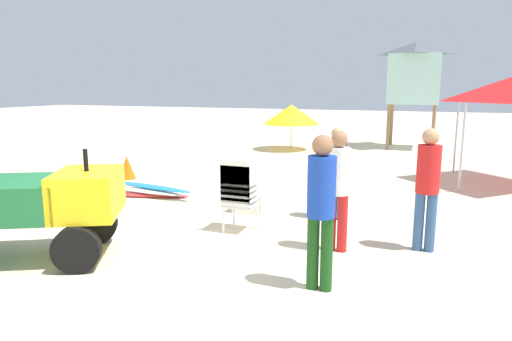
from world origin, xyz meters
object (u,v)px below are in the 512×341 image
at_px(lifeguard_far_right, 336,167).
at_px(lifeguard_near_center, 321,202).
at_px(traffic_cone_near, 335,180).
at_px(cooler_box, 250,202).
at_px(utility_cart, 26,203).
at_px(surfboard_pile, 144,191).
at_px(lifeguard_near_left, 338,183).
at_px(stacked_plastic_chairs, 238,190).
at_px(lifeguard_tower, 415,73).
at_px(beach_umbrella_left, 291,114).
at_px(lifeguard_near_right, 428,181).
at_px(traffic_cone_far, 127,167).

bearing_deg(lifeguard_far_right, lifeguard_near_center, -82.40).
bearing_deg(traffic_cone_near, cooler_box, -118.28).
bearing_deg(utility_cart, surfboard_pile, 100.45).
height_order(utility_cart, traffic_cone_near, utility_cart).
relative_size(lifeguard_near_left, traffic_cone_near, 3.21).
relative_size(stacked_plastic_chairs, lifeguard_near_center, 0.67).
height_order(lifeguard_near_center, traffic_cone_near, lifeguard_near_center).
distance_m(lifeguard_tower, beach_umbrella_left, 4.85).
xyz_separation_m(lifeguard_far_right, cooler_box, (-1.57, -0.13, -0.74)).
bearing_deg(beach_umbrella_left, stacked_plastic_chairs, -78.36).
bearing_deg(lifeguard_far_right, cooler_box, -175.19).
bearing_deg(beach_umbrella_left, lifeguard_near_left, -69.82).
distance_m(lifeguard_near_center, beach_umbrella_left, 11.68).
xyz_separation_m(lifeguard_tower, traffic_cone_near, (-1.24, -8.27, -2.54)).
distance_m(lifeguard_near_left, lifeguard_near_center, 1.32).
bearing_deg(lifeguard_tower, traffic_cone_near, -98.54).
relative_size(utility_cart, surfboard_pile, 1.17).
height_order(stacked_plastic_chairs, surfboard_pile, stacked_plastic_chairs).
distance_m(lifeguard_near_right, lifeguard_tower, 11.56).
relative_size(beach_umbrella_left, cooler_box, 3.52).
relative_size(lifeguard_near_center, beach_umbrella_left, 0.88).
bearing_deg(stacked_plastic_chairs, lifeguard_near_left, -8.67).
distance_m(lifeguard_near_left, traffic_cone_far, 6.77).
distance_m(beach_umbrella_left, traffic_cone_far, 7.10).
height_order(surfboard_pile, lifeguard_near_left, lifeguard_near_left).
bearing_deg(beach_umbrella_left, lifeguard_tower, 26.79).
bearing_deg(stacked_plastic_chairs, traffic_cone_far, 146.02).
height_order(surfboard_pile, lifeguard_near_center, lifeguard_near_center).
bearing_deg(lifeguard_near_left, traffic_cone_near, 101.40).
xyz_separation_m(lifeguard_near_center, traffic_cone_near, (-0.78, 4.90, -0.78)).
relative_size(beach_umbrella_left, traffic_cone_far, 3.44).
xyz_separation_m(lifeguard_far_right, lifeguard_tower, (0.84, 10.31, 1.88)).
bearing_deg(beach_umbrella_left, lifeguard_near_center, -71.77).
bearing_deg(lifeguard_tower, traffic_cone_far, -126.63).
xyz_separation_m(lifeguard_near_right, cooler_box, (-3.06, 0.97, -0.82)).
bearing_deg(lifeguard_near_right, traffic_cone_near, 121.06).
xyz_separation_m(lifeguard_far_right, traffic_cone_near, (-0.40, 2.04, -0.66)).
bearing_deg(traffic_cone_near, surfboard_pile, -153.94).
distance_m(surfboard_pile, lifeguard_near_left, 4.89).
height_order(utility_cart, traffic_cone_far, utility_cart).
height_order(lifeguard_near_left, cooler_box, lifeguard_near_left).
bearing_deg(lifeguard_near_left, lifeguard_far_right, 101.79).
height_order(lifeguard_near_right, traffic_cone_far, lifeguard_near_right).
bearing_deg(utility_cart, traffic_cone_near, 60.09).
bearing_deg(surfboard_pile, lifeguard_near_right, -12.97).
xyz_separation_m(lifeguard_near_right, beach_umbrella_left, (-4.76, 9.33, 0.29)).
relative_size(lifeguard_near_left, lifeguard_near_right, 0.98).
xyz_separation_m(surfboard_pile, lifeguard_tower, (5.00, 10.11, 2.69)).
bearing_deg(lifeguard_near_left, lifeguard_near_center, -87.45).
xyz_separation_m(lifeguard_near_left, traffic_cone_far, (-5.95, 3.16, -0.69)).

